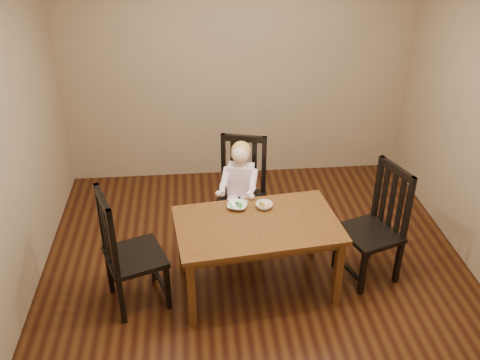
{
  "coord_description": "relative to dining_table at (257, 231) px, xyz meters",
  "views": [
    {
      "loc": [
        -0.52,
        -3.83,
        3.23
      ],
      "look_at": [
        -0.14,
        0.25,
        0.88
      ],
      "focal_mm": 40.0,
      "sensor_mm": 36.0,
      "label": 1
    }
  ],
  "objects": [
    {
      "name": "room",
      "position": [
        0.03,
        0.14,
        0.74
      ],
      "size": [
        4.01,
        4.01,
        2.71
      ],
      "color": "#41220D",
      "rests_on": "ground"
    },
    {
      "name": "dining_table",
      "position": [
        0.0,
        0.0,
        0.0
      ],
      "size": [
        1.45,
        0.97,
        0.68
      ],
      "rotation": [
        0.0,
        0.0,
        0.11
      ],
      "color": "#451E10",
      "rests_on": "room"
    },
    {
      "name": "toddler",
      "position": [
        -0.07,
        0.72,
        0.05
      ],
      "size": [
        0.42,
        0.48,
        0.56
      ],
      "primitive_type": null,
      "rotation": [
        0.0,
        0.0,
        2.88
      ],
      "color": "silver",
      "rests_on": "chair_child"
    },
    {
      "name": "chair_child",
      "position": [
        -0.06,
        0.77,
        -0.09
      ],
      "size": [
        0.56,
        0.55,
        1.08
      ],
      "rotation": [
        0.0,
        0.0,
        2.88
      ],
      "color": "black",
      "rests_on": "room"
    },
    {
      "name": "bowl_peas",
      "position": [
        -0.15,
        0.25,
        0.1
      ],
      "size": [
        0.22,
        0.22,
        0.04
      ],
      "primitive_type": "imported",
      "rotation": [
        0.0,
        0.0,
        -0.29
      ],
      "color": "white",
      "rests_on": "dining_table"
    },
    {
      "name": "bowl_veg",
      "position": [
        0.09,
        0.23,
        0.1
      ],
      "size": [
        0.17,
        0.17,
        0.05
      ],
      "primitive_type": "imported",
      "rotation": [
        0.0,
        0.0,
        -0.12
      ],
      "color": "white",
      "rests_on": "dining_table"
    },
    {
      "name": "chair_left",
      "position": [
        -1.08,
        -0.1,
        -0.07
      ],
      "size": [
        0.59,
        0.61,
        1.11
      ],
      "rotation": [
        0.0,
        0.0,
        -1.22
      ],
      "color": "black",
      "rests_on": "room"
    },
    {
      "name": "chair_right",
      "position": [
        1.07,
        0.09,
        -0.08
      ],
      "size": [
        0.58,
        0.59,
        1.09
      ],
      "rotation": [
        0.0,
        0.0,
        1.91
      ],
      "color": "black",
      "rests_on": "room"
    },
    {
      "name": "fork",
      "position": [
        -0.19,
        0.23,
        0.12
      ],
      "size": [
        0.07,
        0.11,
        0.05
      ],
      "rotation": [
        0.0,
        0.0,
        0.51
      ],
      "color": "silver",
      "rests_on": "bowl_peas"
    }
  ]
}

